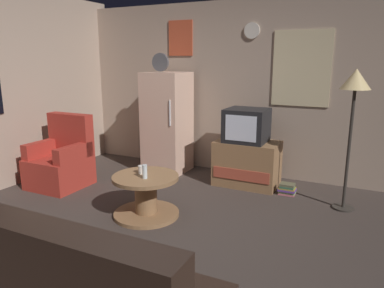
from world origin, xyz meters
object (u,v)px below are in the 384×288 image
Objects in this scene: fridge at (167,122)px; coffee_table at (146,196)px; crt_tv at (247,125)px; standing_lamp at (355,90)px; wine_glass at (145,172)px; armchair at (62,161)px; tv_stand at (247,163)px; book_stack at (287,189)px; mug_ceramic_white at (142,170)px.

coffee_table is at bearing -68.46° from fridge.
standing_lamp is (1.28, -0.30, 0.53)m from crt_tv.
wine_glass is at bearing -111.62° from crt_tv.
fridge is 1.11× the size of standing_lamp.
crt_tv is 2.54m from armchair.
tv_stand is 3.91× the size of book_stack.
wine_glass is (-1.89, -1.24, -0.82)m from standing_lamp.
book_stack is (1.22, 1.40, -0.46)m from wine_glass.
mug_ceramic_white is (-0.08, 0.05, 0.28)m from coffee_table.
mug_ceramic_white is at bearing -118.20° from tv_stand.
crt_tv is 0.75× the size of coffee_table.
standing_lamp is 7.40× the size of book_stack.
crt_tv reaches higher than wine_glass.
armchair is 4.47× the size of book_stack.
standing_lamp is 17.67× the size of mug_ceramic_white.
crt_tv is 1.42m from standing_lamp.
coffee_table is 3.35× the size of book_stack.
mug_ceramic_white is 1.53m from armchair.
standing_lamp is at bearing -13.15° from crt_tv.
fridge is at bearing 109.57° from mug_ceramic_white.
armchair reaches higher than mug_ceramic_white.
wine_glass is 0.18m from mug_ceramic_white.
fridge is at bearing 175.83° from crt_tv.
standing_lamp reaches higher than coffee_table.
armchair is (-2.25, -1.12, 0.03)m from tv_stand.
tv_stand is at bearing 64.99° from coffee_table.
coffee_table is at bearing -115.01° from tv_stand.
standing_lamp is 1.46m from book_stack.
fridge is at bearing 112.03° from wine_glass.
standing_lamp is (2.55, -0.39, 0.60)m from fridge.
mug_ceramic_white is 0.09× the size of armchair.
fridge is 1.28m from crt_tv.
armchair is at bearing -166.93° from standing_lamp.
fridge is 8.24× the size of book_stack.
armchair reaches higher than coffee_table.
tv_stand is at bearing 2.40° from crt_tv.
coffee_table is (-1.94, -1.16, -1.13)m from standing_lamp.
armchair is at bearing -128.42° from fridge.
book_stack is (0.58, -0.14, -0.23)m from tv_stand.
crt_tv is at bearing 166.85° from standing_lamp.
wine_glass is at bearing -130.88° from book_stack.
fridge is 3.28× the size of crt_tv.
tv_stand is 0.53× the size of standing_lamp.
wine_glass is at bearing -14.71° from armchair.
tv_stand is 1.67m from standing_lamp.
crt_tv is at bearing -4.17° from fridge.
fridge is 1.77m from wine_glass.
armchair is (-1.62, 0.42, -0.20)m from wine_glass.
crt_tv is 1.63m from mug_ceramic_white.
tv_stand reaches higher than coffee_table.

